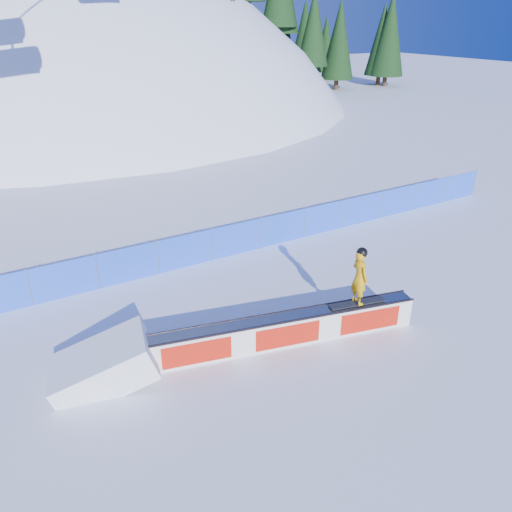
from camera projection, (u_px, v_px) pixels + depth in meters
ground at (362, 293)px, 15.66m from camera, size 160.00×160.00×0.00m
snow_hill at (95, 270)px, 56.03m from camera, size 64.00×64.00×64.00m
treeline at (295, 3)px, 54.67m from camera, size 25.89×11.89×19.74m
safety_fence at (283, 228)px, 18.88m from camera, size 22.05×0.05×1.30m
rail_box at (285, 330)px, 13.07m from camera, size 7.27×2.16×0.88m
snow_ramp at (106, 378)px, 12.01m from camera, size 2.79×2.09×1.56m
snowboarder at (360, 277)px, 13.08m from camera, size 1.61×0.64×1.66m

